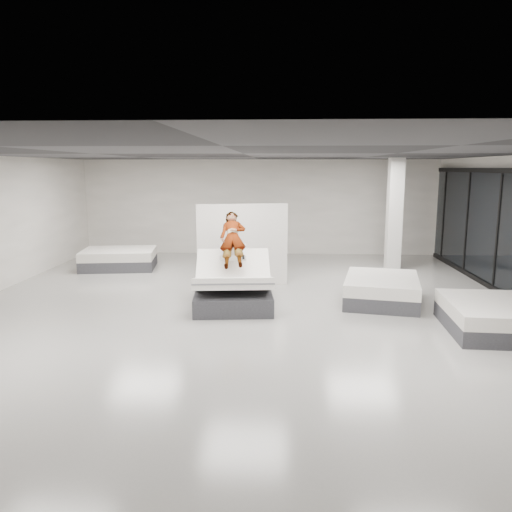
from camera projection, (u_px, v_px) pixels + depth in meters
name	position (u px, v px, depth m)	size (l,w,h in m)	color
room	(244.00, 234.00, 10.09)	(14.00, 14.04, 3.20)	#A3A19A
hero_bed	(233.00, 287.00, 10.69)	(1.81, 2.28, 1.23)	#3E3F44
person	(233.00, 246.00, 10.85)	(0.57, 0.38, 1.58)	slate
remote	(243.00, 257.00, 10.54)	(0.05, 0.14, 0.03)	black
divider_panel	(243.00, 245.00, 12.35)	(2.26, 0.10, 2.05)	white
flat_bed_right_far	(382.00, 290.00, 10.96)	(1.91, 2.31, 0.56)	#3E3F44
flat_bed_right_near	(490.00, 317.00, 8.98)	(1.60, 2.07, 0.54)	#3E3F44
flat_bed_left_far	(119.00, 259.00, 14.66)	(2.25, 1.81, 0.56)	#3E3F44
column	(394.00, 214.00, 14.31)	(0.40, 0.40, 3.20)	silver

